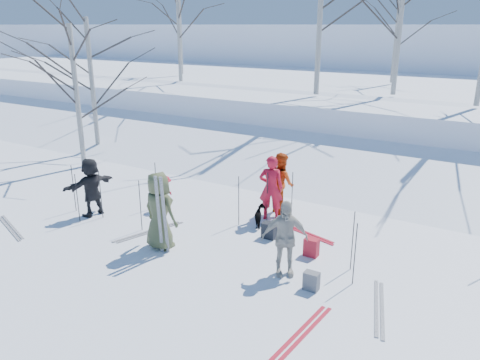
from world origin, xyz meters
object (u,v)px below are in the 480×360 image
Objects in this scene: skier_red_north at (271,188)px; skier_cream_east at (285,238)px; backpack_grey at (311,281)px; skier_red_seated at (166,193)px; backpack_red at (311,247)px; skier_grey_west at (91,187)px; skier_redor_behind at (281,183)px; backpack_dark at (269,230)px; dog at (260,217)px; skier_olive_center at (159,211)px.

skier_red_north is 1.07× the size of skier_cream_east.
backpack_grey is at bearing 107.53° from skier_red_north.
skier_red_seated is 4.70m from backpack_red.
skier_grey_west reaches higher than backpack_red.
skier_redor_behind is 4.08× the size of backpack_red.
skier_redor_behind is 5.18m from skier_grey_west.
skier_red_north is 4.88m from skier_grey_west.
backpack_dark is at bearing 93.30° from skier_red_north.
backpack_grey is at bearing 95.96° from skier_grey_west.
backpack_dark is at bearing 105.99° from dog.
skier_olive_center is 1.12× the size of skier_cream_east.
skier_redor_behind reaches higher than backpack_grey.
skier_redor_behind is 4.29× the size of backpack_dark.
skier_redor_behind is at bearing 107.44° from backpack_dark.
skier_grey_west is 4.67m from dog.
skier_olive_center is at bearing -156.13° from backpack_red.
skier_red_north is 4.42× the size of backpack_dark.
skier_cream_east reaches higher than skier_grey_west.
skier_cream_east is (1.60, -2.48, -0.06)m from skier_red_north.
skier_cream_east is 5.93m from skier_grey_west.
dog is at bearing 154.76° from backpack_red.
skier_olive_center is 4.62× the size of backpack_dark.
backpack_grey is at bearing -173.03° from skier_olive_center.
skier_red_north is at bearing 116.15° from backpack_dark.
skier_olive_center reaches higher than backpack_grey.
skier_red_seated is at bearing 173.44° from backpack_red.
backpack_dark is (-1.07, 1.39, -0.62)m from skier_cream_east.
skier_redor_behind is at bearing 133.41° from skier_grey_west.
backpack_grey is at bearing -54.08° from skier_cream_east.
backpack_red is at bearing 112.83° from backpack_grey.
skier_red_north reaches higher than skier_redor_behind.
skier_redor_behind is 4.51× the size of backpack_grey.
skier_cream_east is 3.92× the size of backpack_red.
skier_red_north is at bearing 127.83° from skier_grey_west.
backpack_dark is (-1.25, 0.34, -0.01)m from backpack_red.
skier_olive_center is 2.96m from skier_grey_west.
skier_olive_center is at bearing 153.47° from skier_cream_east.
skier_cream_east is 2.54m from dog.
skier_red_seated is at bearing 143.75° from skier_grey_west.
dog is (0.01, -0.59, -0.61)m from skier_red_north.
skier_cream_east reaches higher than dog.
skier_red_north is at bearing -110.86° from skier_olive_center.
skier_redor_behind reaches higher than skier_cream_east.
skier_olive_center is 2.75m from dog.
backpack_grey is at bearing 106.61° from dog.
skier_grey_west is 5.04m from backpack_dark.
skier_olive_center reaches higher than dog.
skier_red_seated is 0.60× the size of skier_grey_west.
skier_cream_east is 1.02m from backpack_grey.
backpack_red is (3.21, 1.42, -0.71)m from skier_olive_center.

